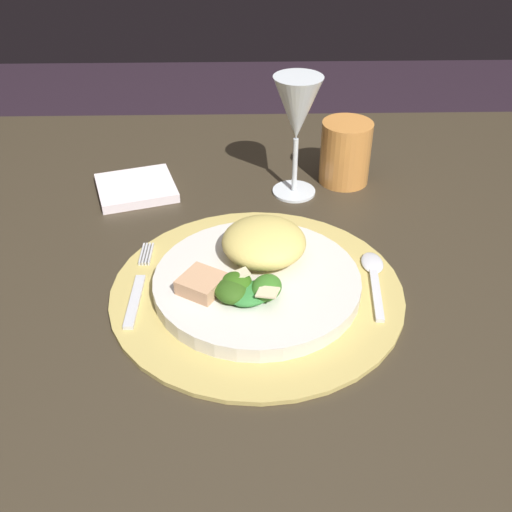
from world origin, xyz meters
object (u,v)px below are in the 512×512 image
fork (138,288)px  amber_tumbler (345,153)px  dining_table (281,338)px  dinner_plate (257,283)px  spoon (373,272)px  napkin (136,188)px  wine_glass (297,112)px

fork → amber_tumbler: bearing=43.9°
dining_table → fork: fork is taller
dinner_plate → spoon: 0.15m
spoon → amber_tumbler: (-0.00, 0.26, 0.04)m
dining_table → spoon: spoon is taller
napkin → amber_tumbler: bearing=5.1°
napkin → amber_tumbler: 0.33m
fork → napkin: napkin is taller
dining_table → spoon: size_ratio=9.08×
fork → napkin: size_ratio=1.41×
spoon → amber_tumbler: bearing=90.6°
dining_table → napkin: 0.32m
dining_table → wine_glass: bearing=81.3°
napkin → spoon: bearing=-34.5°
fork → napkin: bearing=98.2°
amber_tumbler → spoon: bearing=-89.4°
dining_table → amber_tumbler: size_ratio=12.43×
wine_glass → amber_tumbler: bearing=24.1°
amber_tumbler → napkin: bearing=-174.9°
spoon → dining_table: bearing=156.9°
fork → dining_table: bearing=21.3°
fork → napkin: 0.25m
amber_tumbler → fork: bearing=-136.1°
dining_table → napkin: size_ratio=10.64×
spoon → napkin: size_ratio=1.17×
napkin → wine_glass: size_ratio=0.63×
dining_table → napkin: napkin is taller
dinner_plate → spoon: bearing=10.3°
dining_table → dinner_plate: dinner_plate is taller
dinner_plate → fork: dinner_plate is taller
fork → spoon: (0.29, 0.02, 0.00)m
fork → amber_tumbler: amber_tumbler is taller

